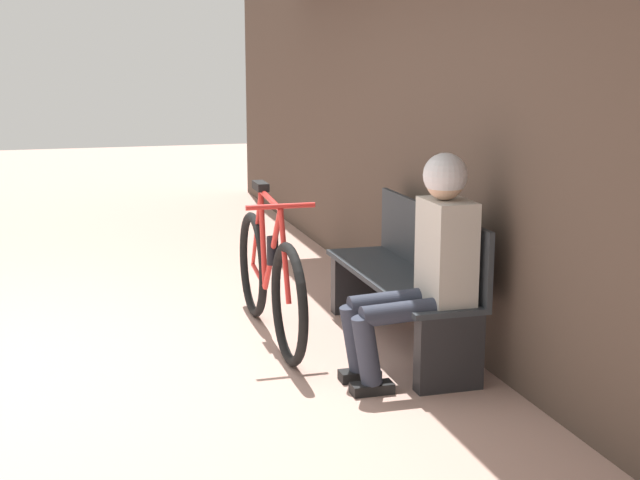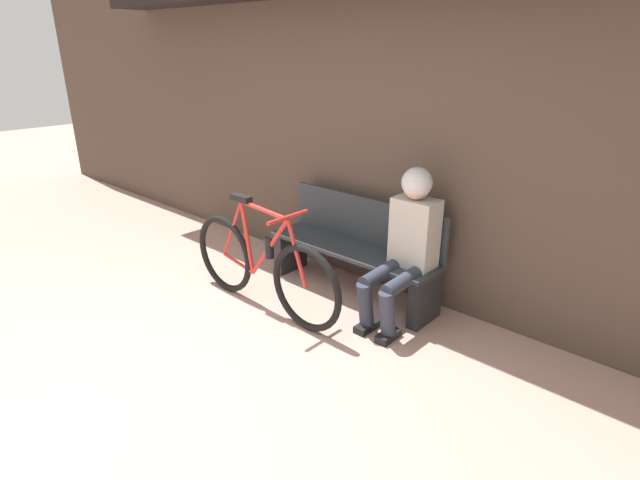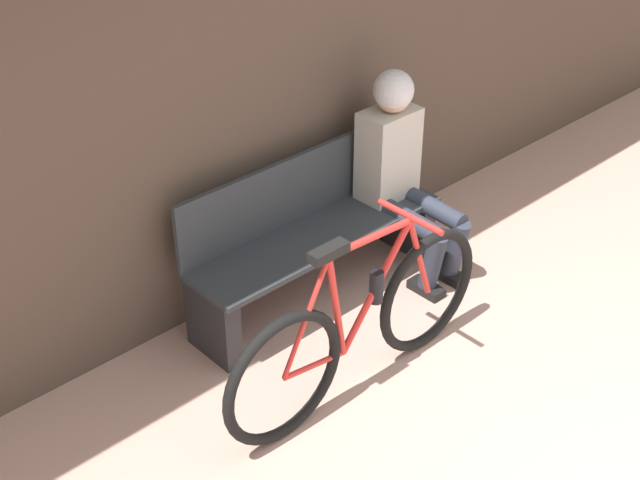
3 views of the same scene
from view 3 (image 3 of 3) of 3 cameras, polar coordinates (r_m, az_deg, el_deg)
The scene contains 4 objects.
storefront_wall at distance 4.55m, azimuth -4.93°, elevation 14.75°, with size 12.00×0.56×3.20m.
park_bench_near at distance 4.98m, azimuth -0.54°, elevation 0.24°, with size 1.59×0.42×0.83m.
bicycle at distance 4.33m, azimuth 2.63°, elevation -5.59°, with size 1.68×0.40×0.94m.
person_seated at distance 5.11m, azimuth 5.21°, elevation 5.01°, with size 0.34×0.66×1.22m.
Camera 3 is at (-2.66, -0.92, 3.07)m, focal length 50.00 mm.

